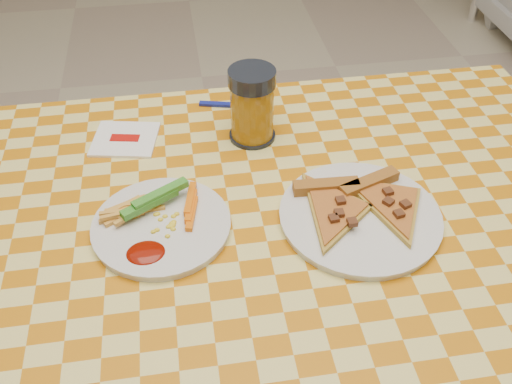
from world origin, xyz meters
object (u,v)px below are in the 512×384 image
at_px(plate_left, 162,227).
at_px(drink_glass, 252,106).
at_px(plate_right, 360,217).
at_px(table, 263,256).

distance_m(plate_left, drink_glass, 0.30).
distance_m(plate_left, plate_right, 0.33).
bearing_deg(table, plate_left, 173.79).
bearing_deg(table, drink_glass, 85.67).
bearing_deg(drink_glass, plate_right, -61.28).
height_order(table, plate_right, plate_right).
height_order(plate_right, drink_glass, drink_glass).
bearing_deg(plate_right, table, 176.13).
distance_m(table, drink_glass, 0.29).
bearing_deg(plate_right, drink_glass, 118.72).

